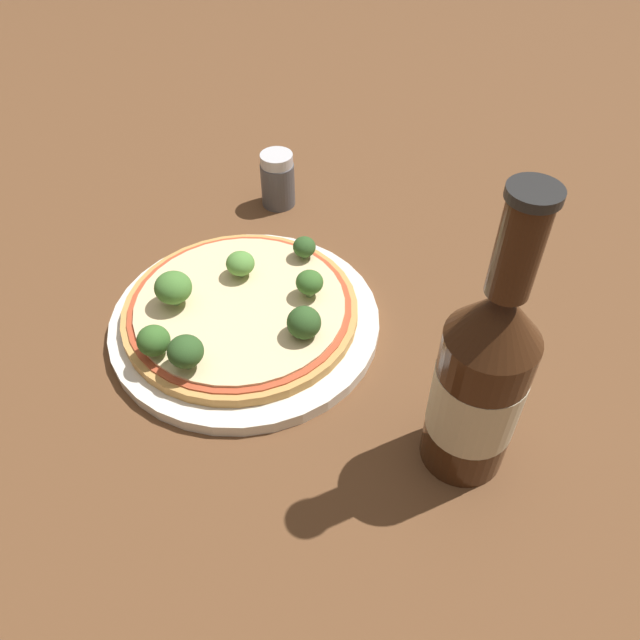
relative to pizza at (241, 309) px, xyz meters
name	(u,v)px	position (x,y,z in m)	size (l,w,h in m)	color
ground_plane	(275,327)	(0.02, 0.03, -0.02)	(3.00, 3.00, 0.00)	brown
plate	(246,321)	(0.00, 0.00, -0.01)	(0.25, 0.25, 0.01)	silver
pizza	(241,309)	(0.00, 0.00, 0.00)	(0.21, 0.21, 0.01)	tan
broccoli_floret_0	(304,247)	(-0.03, 0.08, 0.02)	(0.02, 0.02, 0.02)	#7A9E5B
broccoli_floret_1	(173,288)	(-0.03, -0.05, 0.03)	(0.03, 0.03, 0.03)	#7A9E5B
broccoli_floret_2	(154,341)	(0.02, -0.08, 0.02)	(0.03, 0.03, 0.03)	#7A9E5B
broccoli_floret_3	(311,285)	(0.02, 0.06, 0.02)	(0.03, 0.03, 0.03)	#7A9E5B
broccoli_floret_4	(186,352)	(0.05, -0.06, 0.02)	(0.03, 0.03, 0.03)	#7A9E5B
broccoli_floret_5	(240,264)	(-0.04, 0.02, 0.02)	(0.03, 0.03, 0.02)	#7A9E5B
broccoli_floret_6	(304,323)	(0.06, 0.04, 0.02)	(0.03, 0.03, 0.03)	#7A9E5B
beer_bottle	(480,381)	(0.21, 0.10, 0.07)	(0.06, 0.06, 0.24)	#381E0F
pepper_shaker	(278,180)	(-0.16, 0.11, 0.01)	(0.04, 0.04, 0.06)	#4C4C51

